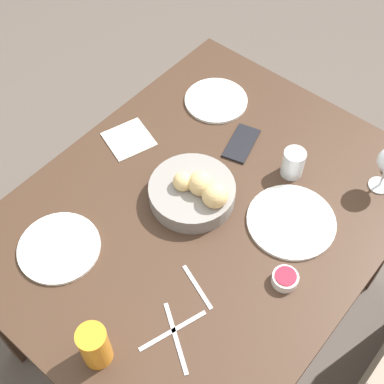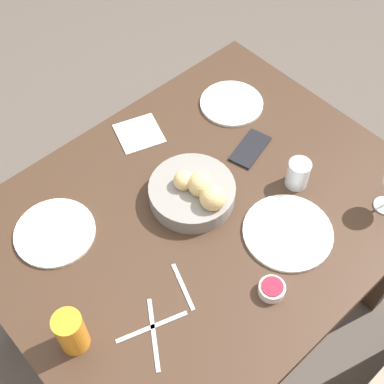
# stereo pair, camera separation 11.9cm
# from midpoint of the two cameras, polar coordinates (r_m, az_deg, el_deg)

# --- Properties ---
(ground_plane) EXTENTS (10.00, 10.00, 0.00)m
(ground_plane) POSITION_cam_midpoint_polar(r_m,az_deg,el_deg) (2.20, 2.39, -13.05)
(ground_plane) COLOR #564C44
(dining_table) EXTENTS (1.22, 0.95, 0.75)m
(dining_table) POSITION_cam_midpoint_polar(r_m,az_deg,el_deg) (1.63, 3.17, -4.08)
(dining_table) COLOR #3D281C
(dining_table) RESTS_ON ground_plane
(bread_basket) EXTENTS (0.25, 0.25, 0.11)m
(bread_basket) POSITION_cam_midpoint_polar(r_m,az_deg,el_deg) (1.53, 2.45, -0.09)
(bread_basket) COLOR gray
(bread_basket) RESTS_ON dining_table
(plate_near_left) EXTENTS (0.21, 0.21, 0.01)m
(plate_near_left) POSITION_cam_midpoint_polar(r_m,az_deg,el_deg) (1.82, 6.13, 9.30)
(plate_near_left) COLOR white
(plate_near_left) RESTS_ON dining_table
(plate_near_right) EXTENTS (0.23, 0.23, 0.01)m
(plate_near_right) POSITION_cam_midpoint_polar(r_m,az_deg,el_deg) (1.53, -12.29, -4.36)
(plate_near_right) COLOR white
(plate_near_right) RESTS_ON dining_table
(plate_far_center) EXTENTS (0.25, 0.25, 0.01)m
(plate_far_center) POSITION_cam_midpoint_polar(r_m,az_deg,el_deg) (1.53, 12.39, -4.33)
(plate_far_center) COLOR white
(plate_far_center) RESTS_ON dining_table
(juice_glass) EXTENTS (0.07, 0.07, 0.13)m
(juice_glass) POSITION_cam_midpoint_polar(r_m,az_deg,el_deg) (1.32, -10.20, -14.63)
(juice_glass) COLOR orange
(juice_glass) RESTS_ON dining_table
(water_tumbler) EXTENTS (0.07, 0.07, 0.09)m
(water_tumbler) POSITION_cam_midpoint_polar(r_m,az_deg,el_deg) (1.60, 13.33, 1.80)
(water_tumbler) COLOR silver
(water_tumbler) RESTS_ON dining_table
(jam_bowl_berry) EXTENTS (0.07, 0.07, 0.03)m
(jam_bowl_berry) POSITION_cam_midpoint_polar(r_m,az_deg,el_deg) (1.42, 10.91, -10.27)
(jam_bowl_berry) COLOR white
(jam_bowl_berry) RESTS_ON dining_table
(fork_silver) EXTENTS (0.18, 0.07, 0.00)m
(fork_silver) POSITION_cam_midpoint_polar(r_m,az_deg,el_deg) (1.37, -1.75, -14.34)
(fork_silver) COLOR #B7B7BC
(fork_silver) RESTS_ON dining_table
(knife_silver) EXTENTS (0.11, 0.17, 0.00)m
(knife_silver) POSITION_cam_midpoint_polar(r_m,az_deg,el_deg) (1.37, -1.55, -15.08)
(knife_silver) COLOR #B7B7BC
(knife_silver) RESTS_ON dining_table
(spoon_coffee) EXTENTS (0.06, 0.14, 0.00)m
(spoon_coffee) POSITION_cam_midpoint_polar(r_m,az_deg,el_deg) (1.42, 1.47, -10.21)
(spoon_coffee) COLOR #B7B7BC
(spoon_coffee) RESTS_ON dining_table
(napkin) EXTENTS (0.17, 0.17, 0.00)m
(napkin) POSITION_cam_midpoint_polar(r_m,az_deg,el_deg) (1.72, -3.70, 6.15)
(napkin) COLOR silver
(napkin) RESTS_ON dining_table
(cell_phone) EXTENTS (0.16, 0.11, 0.01)m
(cell_phone) POSITION_cam_midpoint_polar(r_m,az_deg,el_deg) (1.69, 8.23, 4.49)
(cell_phone) COLOR black
(cell_phone) RESTS_ON dining_table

